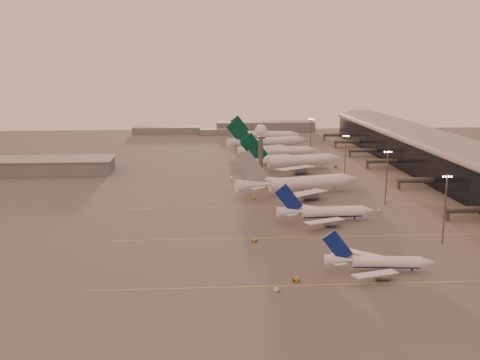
{
  "coord_description": "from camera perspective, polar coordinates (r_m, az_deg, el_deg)",
  "views": [
    {
      "loc": [
        -25.58,
        -185.28,
        62.99
      ],
      "look_at": [
        -10.05,
        63.19,
        10.52
      ],
      "focal_mm": 42.0,
      "sensor_mm": 36.0,
      "label": 1
    }
  ],
  "objects": [
    {
      "name": "greentail_c",
      "position": [
        414.42,
        2.89,
        3.72
      ],
      "size": [
        61.93,
        49.18,
        23.4
      ],
      "color": "white",
      "rests_on": "ground"
    },
    {
      "name": "gsv_tug_near",
      "position": [
        167.49,
        5.71,
        -10.04
      ],
      "size": [
        2.66,
        4.04,
        1.09
      ],
      "color": "gold",
      "rests_on": "ground"
    },
    {
      "name": "greentail_a",
      "position": [
        333.98,
        5.38,
        1.7
      ],
      "size": [
        63.47,
        50.62,
        23.52
      ],
      "color": "white",
      "rests_on": "ground"
    },
    {
      "name": "greentail_b",
      "position": [
        376.84,
        3.86,
        2.79
      ],
      "size": [
        54.79,
        44.12,
        19.9
      ],
      "color": "white",
      "rests_on": "ground"
    },
    {
      "name": "greentail_d",
      "position": [
        461.24,
        2.62,
        4.49
      ],
      "size": [
        56.27,
        45.23,
        20.46
      ],
      "color": "white",
      "rests_on": "ground"
    },
    {
      "name": "gsv_catering_b",
      "position": [
        266.75,
        14.78,
        -1.76
      ],
      "size": [
        4.65,
        2.63,
        3.61
      ],
      "color": "silver",
      "rests_on": "ground"
    },
    {
      "name": "gsv_tug_hangar",
      "position": [
        346.93,
        9.7,
        1.34
      ],
      "size": [
        3.51,
        3.21,
        0.86
      ],
      "color": "slate",
      "rests_on": "ground"
    },
    {
      "name": "ground",
      "position": [
        197.36,
        4.09,
        -6.74
      ],
      "size": [
        700.0,
        700.0,
        0.0
      ],
      "primitive_type": "plane",
      "color": "#585555",
      "rests_on": "ground"
    },
    {
      "name": "gsv_truck_b",
      "position": [
        247.49,
        14.04,
        -2.91
      ],
      "size": [
        6.38,
        3.14,
        2.46
      ],
      "color": "silver",
      "rests_on": "ground"
    },
    {
      "name": "taxiway_markings",
      "position": [
        255.49,
        9.11,
        -2.52
      ],
      "size": [
        180.0,
        185.25,
        0.02
      ],
      "color": "#EEE854",
      "rests_on": "ground"
    },
    {
      "name": "gsv_tug_mid",
      "position": [
        201.3,
        1.51,
        -6.2
      ],
      "size": [
        3.59,
        3.18,
        0.88
      ],
      "color": "gold",
      "rests_on": "ground"
    },
    {
      "name": "gsv_truck_d",
      "position": [
        308.48,
        -0.88,
        0.32
      ],
      "size": [
        2.1,
        5.17,
        2.06
      ],
      "color": "silver",
      "rests_on": "ground"
    },
    {
      "name": "mast_a",
      "position": [
        209.15,
        20.11,
        -2.46
      ],
      "size": [
        3.6,
        0.56,
        25.0
      ],
      "color": "#505257",
      "rests_on": "ground"
    },
    {
      "name": "terminal",
      "position": [
        328.35,
        20.47,
        1.95
      ],
      "size": [
        57.0,
        362.0,
        23.04
      ],
      "color": "black",
      "rests_on": "ground"
    },
    {
      "name": "hangar",
      "position": [
        343.75,
        -19.47,
        1.39
      ],
      "size": [
        82.0,
        27.0,
        8.5
      ],
      "color": "slate",
      "rests_on": "ground"
    },
    {
      "name": "narrowbody_near",
      "position": [
        178.1,
        13.91,
        -8.25
      ],
      "size": [
        34.05,
        27.07,
        13.31
      ],
      "color": "white",
      "rests_on": "ground"
    },
    {
      "name": "narrowbody_mid",
      "position": [
        228.44,
        8.69,
        -3.4
      ],
      "size": [
        40.93,
        32.62,
        15.99
      ],
      "color": "white",
      "rests_on": "ground"
    },
    {
      "name": "gsv_truck_a",
      "position": [
        160.13,
        3.84,
        -10.83
      ],
      "size": [
        5.8,
        5.25,
        2.34
      ],
      "color": "silver",
      "rests_on": "ground"
    },
    {
      "name": "widebody_white",
      "position": [
        273.42,
        6.04,
        -0.63
      ],
      "size": [
        63.61,
        50.27,
        22.96
      ],
      "color": "white",
      "rests_on": "ground"
    },
    {
      "name": "mast_c",
      "position": [
        308.76,
        10.65,
        2.52
      ],
      "size": [
        3.6,
        0.56,
        25.0
      ],
      "color": "#505257",
      "rests_on": "ground"
    },
    {
      "name": "gsv_truck_c",
      "position": [
        263.04,
        1.5,
        -1.72
      ],
      "size": [
        4.9,
        5.19,
        2.13
      ],
      "color": "gold",
      "rests_on": "ground"
    },
    {
      "name": "mast_d",
      "position": [
        395.33,
        7.2,
        4.65
      ],
      "size": [
        3.6,
        0.56,
        25.0
      ],
      "color": "#505257",
      "rests_on": "ground"
    },
    {
      "name": "radar_tower",
      "position": [
        309.68,
        2.13,
        4.09
      ],
      "size": [
        6.4,
        6.4,
        31.1
      ],
      "color": "#505257",
      "rests_on": "ground"
    },
    {
      "name": "mast_b",
      "position": [
        258.18,
        14.68,
        0.51
      ],
      "size": [
        3.6,
        0.56,
        25.0
      ],
      "color": "#505257",
      "rests_on": "ground"
    },
    {
      "name": "distant_horizon",
      "position": [
        514.61,
        -0.41,
        5.31
      ],
      "size": [
        165.0,
        37.5,
        9.0
      ],
      "color": "slate",
      "rests_on": "ground"
    }
  ]
}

